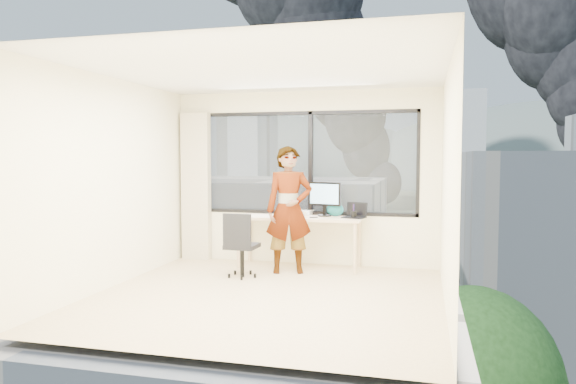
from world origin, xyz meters
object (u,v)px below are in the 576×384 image
(chair, at_px, (242,244))
(person, at_px, (289,210))
(laptop, at_px, (354,211))
(handbag, at_px, (335,210))
(desk, at_px, (299,242))
(monitor, at_px, (325,199))
(game_console, at_px, (302,212))

(chair, relative_size, person, 0.51)
(chair, height_order, laptop, laptop)
(person, distance_m, handbag, 0.78)
(desk, xyz_separation_m, person, (-0.06, -0.38, 0.51))
(monitor, bearing_deg, game_console, 176.34)
(chair, relative_size, game_console, 3.07)
(chair, xyz_separation_m, handbag, (1.10, 0.97, 0.40))
(monitor, bearing_deg, person, -114.12)
(laptop, bearing_deg, game_console, 178.60)
(desk, xyz_separation_m, handbag, (0.50, 0.16, 0.47))
(monitor, bearing_deg, handbag, 27.27)
(monitor, height_order, game_console, monitor)
(chair, xyz_separation_m, laptop, (1.40, 0.80, 0.40))
(desk, distance_m, person, 0.64)
(monitor, bearing_deg, laptop, -2.17)
(laptop, bearing_deg, desk, -164.33)
(chair, bearing_deg, laptop, 31.65)
(person, bearing_deg, game_console, 68.45)
(desk, bearing_deg, monitor, 20.23)
(person, bearing_deg, desk, 63.43)
(person, height_order, game_console, person)
(chair, bearing_deg, monitor, 46.37)
(person, bearing_deg, monitor, 33.11)
(chair, bearing_deg, game_console, 63.08)
(person, bearing_deg, laptop, 5.44)
(monitor, relative_size, handbag, 2.02)
(chair, distance_m, monitor, 1.45)
(handbag, bearing_deg, laptop, -29.08)
(handbag, bearing_deg, monitor, -166.85)
(game_console, bearing_deg, person, -78.76)
(monitor, relative_size, laptop, 1.54)
(chair, height_order, handbag, handbag)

